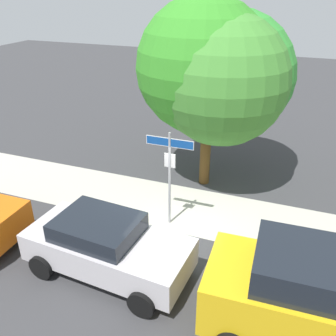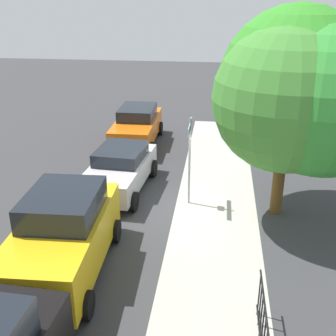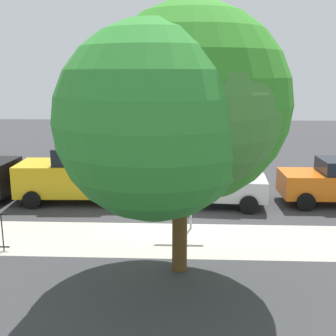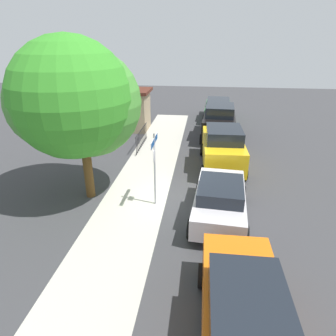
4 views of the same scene
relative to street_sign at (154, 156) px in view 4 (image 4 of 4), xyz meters
name	(u,v)px [view 4 (image 4 of 4)]	position (x,y,z in m)	size (l,w,h in m)	color
ground_plane	(167,198)	(0.52, -0.40, -2.04)	(60.00, 60.00, 0.00)	#38383A
sidewalk_strip	(145,175)	(2.52, 0.90, -2.03)	(24.00, 2.60, 0.00)	#B3AFA1
street_sign	(154,156)	(0.00, 0.00, 0.00)	(1.37, 0.07, 2.91)	#9EA0A5
shade_tree	(72,102)	(0.43, 3.15, 1.83)	(5.04, 5.08, 6.24)	brown
car_orange	(244,313)	(-5.53, -2.79, -1.18)	(4.32, 1.96, 1.67)	orange
car_silver	(220,199)	(-0.73, -2.46, -1.25)	(4.16, 2.18, 1.50)	#BFB9BD
car_yellow	(223,147)	(4.07, -2.74, -1.00)	(4.52, 2.24, 2.08)	gold
car_black	(219,121)	(8.87, -2.71, -0.96)	(4.70, 2.35, 2.17)	black
car_green	(218,108)	(13.67, -2.79, -1.18)	(4.60, 2.30, 1.65)	#21632C
iron_fence	(142,138)	(6.49, 1.90, -1.48)	(3.16, 0.04, 1.07)	black
utility_shed	(131,109)	(10.07, 3.40, -0.61)	(2.57, 2.78, 2.79)	#998466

